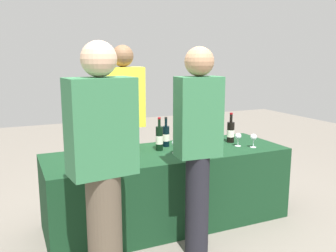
# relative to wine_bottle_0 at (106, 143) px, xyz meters

# --- Properties ---
(ground_plane) EXTENTS (12.00, 12.00, 0.00)m
(ground_plane) POSITION_rel_wine_bottle_0_xyz_m (0.57, -0.14, -0.84)
(ground_plane) COLOR slate
(tasting_table) EXTENTS (2.35, 0.82, 0.73)m
(tasting_table) POSITION_rel_wine_bottle_0_xyz_m (0.57, -0.14, -0.47)
(tasting_table) COLOR #14381E
(tasting_table) RESTS_ON ground_plane
(wine_bottle_0) EXTENTS (0.07, 0.07, 0.31)m
(wine_bottle_0) POSITION_rel_wine_bottle_0_xyz_m (0.00, 0.00, 0.00)
(wine_bottle_0) COLOR black
(wine_bottle_0) RESTS_ON tasting_table
(wine_bottle_1) EXTENTS (0.07, 0.07, 0.32)m
(wine_bottle_1) POSITION_rel_wine_bottle_0_xyz_m (0.28, 0.05, 0.01)
(wine_bottle_1) COLOR black
(wine_bottle_1) RESTS_ON tasting_table
(wine_bottle_2) EXTENTS (0.07, 0.07, 0.33)m
(wine_bottle_2) POSITION_rel_wine_bottle_0_xyz_m (0.51, -0.07, 0.01)
(wine_bottle_2) COLOR black
(wine_bottle_2) RESTS_ON tasting_table
(wine_bottle_3) EXTENTS (0.07, 0.07, 0.30)m
(wine_bottle_3) POSITION_rel_wine_bottle_0_xyz_m (0.63, 0.05, -0.00)
(wine_bottle_3) COLOR black
(wine_bottle_3) RESTS_ON tasting_table
(wine_bottle_4) EXTENTS (0.07, 0.07, 0.32)m
(wine_bottle_4) POSITION_rel_wine_bottle_0_xyz_m (1.13, 0.05, 0.00)
(wine_bottle_4) COLOR black
(wine_bottle_4) RESTS_ON tasting_table
(wine_bottle_5) EXTENTS (0.07, 0.07, 0.33)m
(wine_bottle_5) POSITION_rel_wine_bottle_0_xyz_m (1.23, 0.04, 0.01)
(wine_bottle_5) COLOR black
(wine_bottle_5) RESTS_ON tasting_table
(wine_bottle_6) EXTENTS (0.08, 0.08, 0.32)m
(wine_bottle_6) POSITION_rel_wine_bottle_0_xyz_m (1.34, -0.06, 0.00)
(wine_bottle_6) COLOR black
(wine_bottle_6) RESTS_ON tasting_table
(wine_glass_0) EXTENTS (0.07, 0.07, 0.15)m
(wine_glass_0) POSITION_rel_wine_bottle_0_xyz_m (-0.26, -0.29, -0.00)
(wine_glass_0) COLOR silver
(wine_glass_0) RESTS_ON tasting_table
(wine_glass_1) EXTENTS (0.07, 0.07, 0.13)m
(wine_glass_1) POSITION_rel_wine_bottle_0_xyz_m (0.61, -0.23, -0.02)
(wine_glass_1) COLOR silver
(wine_glass_1) RESTS_ON tasting_table
(wine_glass_2) EXTENTS (0.06, 0.06, 0.13)m
(wine_glass_2) POSITION_rel_wine_bottle_0_xyz_m (0.86, -0.34, -0.02)
(wine_glass_2) COLOR silver
(wine_glass_2) RESTS_ON tasting_table
(wine_glass_3) EXTENTS (0.07, 0.07, 0.13)m
(wine_glass_3) POSITION_rel_wine_bottle_0_xyz_m (1.03, -0.27, -0.02)
(wine_glass_3) COLOR silver
(wine_glass_3) RESTS_ON tasting_table
(wine_glass_4) EXTENTS (0.07, 0.07, 0.14)m
(wine_glass_4) POSITION_rel_wine_bottle_0_xyz_m (1.31, -0.24, -0.01)
(wine_glass_4) COLOR silver
(wine_glass_4) RESTS_ON tasting_table
(wine_glass_5) EXTENTS (0.07, 0.07, 0.14)m
(wine_glass_5) POSITION_rel_wine_bottle_0_xyz_m (1.42, -0.35, -0.01)
(wine_glass_5) COLOR silver
(wine_glass_5) RESTS_ON tasting_table
(ice_bucket) EXTENTS (0.20, 0.20, 0.16)m
(ice_bucket) POSITION_rel_wine_bottle_0_xyz_m (-0.07, -0.14, -0.03)
(ice_bucket) COLOR silver
(ice_bucket) RESTS_ON tasting_table
(server_pouring) EXTENTS (0.43, 0.24, 1.75)m
(server_pouring) POSITION_rel_wine_bottle_0_xyz_m (0.35, 0.56, 0.11)
(server_pouring) COLOR #3F3351
(server_pouring) RESTS_ON ground_plane
(guest_0) EXTENTS (0.46, 0.29, 1.73)m
(guest_0) POSITION_rel_wine_bottle_0_xyz_m (-0.27, -0.94, 0.10)
(guest_0) COLOR brown
(guest_0) RESTS_ON ground_plane
(guest_1) EXTENTS (0.37, 0.23, 1.71)m
(guest_1) POSITION_rel_wine_bottle_0_xyz_m (0.55, -0.77, 0.11)
(guest_1) COLOR black
(guest_1) RESTS_ON ground_plane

